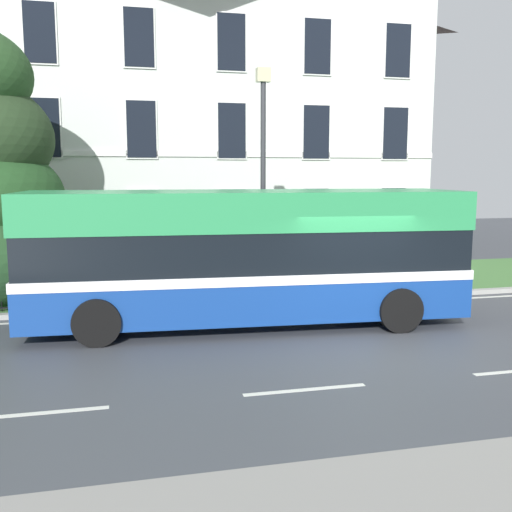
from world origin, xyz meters
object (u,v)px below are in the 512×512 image
at_px(single_decker_bus, 246,255).
at_px(street_lamp_post, 263,165).
at_px(georgian_townhouse, 172,104).
at_px(litter_bin, 379,266).

bearing_deg(single_decker_bus, street_lamp_post, 72.69).
bearing_deg(georgian_townhouse, single_decker_bus, -88.94).
distance_m(street_lamp_post, litter_bin, 4.47).
bearing_deg(street_lamp_post, georgian_townhouse, 96.76).
bearing_deg(single_decker_bus, georgian_townhouse, 94.82).
xyz_separation_m(georgian_townhouse, litter_bin, (4.77, -11.15, -5.61)).
xyz_separation_m(georgian_townhouse, single_decker_bus, (0.26, -13.95, -4.77)).
relative_size(single_decker_bus, litter_bin, 7.98).
height_order(georgian_townhouse, street_lamp_post, georgian_townhouse).
bearing_deg(litter_bin, georgian_townhouse, 113.16).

